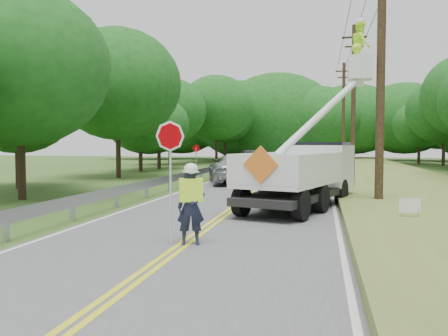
# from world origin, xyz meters

# --- Properties ---
(ground) EXTENTS (140.00, 140.00, 0.00)m
(ground) POSITION_xyz_m (0.00, 0.00, 0.00)
(ground) COLOR #38541C
(ground) RESTS_ON ground
(road) EXTENTS (7.20, 96.00, 0.03)m
(road) POSITION_xyz_m (0.00, 14.00, 0.01)
(road) COLOR #525154
(road) RESTS_ON ground
(guardrail) EXTENTS (0.18, 48.00, 0.77)m
(guardrail) POSITION_xyz_m (-4.02, 14.91, 0.55)
(guardrail) COLOR #999DA0
(guardrail) RESTS_ON ground
(utility_poles) EXTENTS (1.60, 43.30, 10.00)m
(utility_poles) POSITION_xyz_m (5.00, 17.02, 5.27)
(utility_poles) COLOR black
(utility_poles) RESTS_ON ground
(tall_grass_verge) EXTENTS (7.00, 96.00, 0.30)m
(tall_grass_verge) POSITION_xyz_m (7.10, 14.00, 0.15)
(tall_grass_verge) COLOR olive
(tall_grass_verge) RESTS_ON ground
(treeline_left) EXTENTS (11.56, 55.89, 10.13)m
(treeline_left) POSITION_xyz_m (-10.03, 29.75, 5.54)
(treeline_left) COLOR #332319
(treeline_left) RESTS_ON ground
(treeline_horizon) EXTENTS (56.77, 14.04, 12.51)m
(treeline_horizon) POSITION_xyz_m (0.14, 56.14, 5.50)
(treeline_horizon) COLOR #174A17
(treeline_horizon) RESTS_ON ground
(flagger) EXTENTS (1.06, 0.63, 2.75)m
(flagger) POSITION_xyz_m (0.16, 1.54, 1.00)
(flagger) COLOR #191E33
(flagger) RESTS_ON road
(bucket_truck) EXTENTS (4.47, 6.96, 6.53)m
(bucket_truck) POSITION_xyz_m (2.67, 8.81, 1.51)
(bucket_truck) COLOR black
(bucket_truck) RESTS_ON road
(suv_silver) EXTENTS (4.17, 6.30, 1.61)m
(suv_silver) POSITION_xyz_m (-1.83, 17.82, 0.82)
(suv_silver) COLOR #ABADB2
(suv_silver) RESTS_ON road
(suv_darkgrey) EXTENTS (4.51, 6.53, 1.76)m
(suv_darkgrey) POSITION_xyz_m (-2.21, 26.63, 0.90)
(suv_darkgrey) COLOR #323639
(suv_darkgrey) RESTS_ON road
(stop_sign_permanent) EXTENTS (0.46, 0.06, 2.18)m
(stop_sign_permanent) POSITION_xyz_m (-4.61, 19.87, 1.41)
(stop_sign_permanent) COLOR #999DA0
(stop_sign_permanent) RESTS_ON ground
(yard_sign) EXTENTS (0.55, 0.06, 0.80)m
(yard_sign) POSITION_xyz_m (5.34, 4.88, 0.57)
(yard_sign) COLOR white
(yard_sign) RESTS_ON ground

